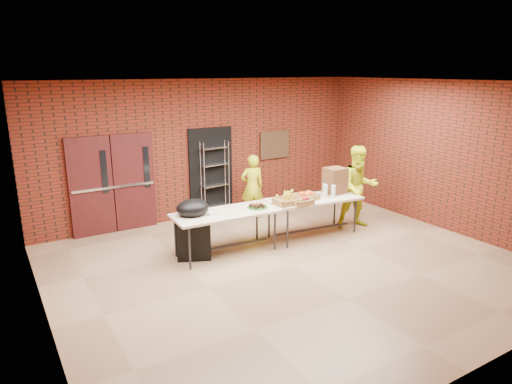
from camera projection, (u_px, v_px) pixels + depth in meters
room at (294, 179)px, 7.75m from camera, size 8.08×7.08×3.28m
double_doors at (113, 184)px, 9.63m from camera, size 1.78×0.12×2.10m
dark_doorway at (211, 172)px, 10.80m from camera, size 1.10×0.06×2.10m
bronze_plaque at (275, 145)px, 11.56m from camera, size 0.85×0.04×0.70m
wire_rack at (215, 179)px, 10.74m from camera, size 0.68×0.29×1.79m
table_left at (226, 216)px, 8.54m from camera, size 2.03×0.92×0.82m
table_right at (313, 201)px, 9.48m from camera, size 2.07×1.04×0.82m
basket_bananas at (287, 201)px, 9.02m from camera, size 0.49×0.38×0.15m
basket_oranges at (306, 196)px, 9.36m from camera, size 0.46×0.36×0.14m
basket_apples at (301, 201)px, 9.03m from camera, size 0.42×0.33×0.13m
muffin_tray at (257, 205)px, 8.79m from camera, size 0.39×0.39×0.10m
napkin_box at (212, 214)px, 8.33m from camera, size 0.16×0.11×0.05m
coffee_dispenser at (335, 181)px, 9.77m from camera, size 0.42×0.38×0.55m
cup_stack_front at (325, 191)px, 9.48m from camera, size 0.09×0.09×0.27m
cup_stack_mid at (333, 191)px, 9.46m from camera, size 0.09×0.09×0.26m
cup_stack_back at (325, 190)px, 9.64m from camera, size 0.08×0.08×0.25m
covered_grill at (193, 228)px, 8.42m from camera, size 0.77×0.71×1.12m
volunteer_woman at (252, 187)px, 10.62m from camera, size 0.62×0.48×1.51m
volunteer_man at (359, 187)px, 9.98m from camera, size 1.06×0.93×1.81m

